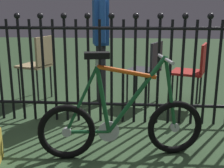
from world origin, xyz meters
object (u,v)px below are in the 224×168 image
object	(u,v)px
chair_tan	(39,61)
chair_red	(194,68)
bicycle	(122,123)
chair_charcoal	(148,66)
person_visitor	(101,33)

from	to	relation	value
chair_tan	chair_red	world-z (taller)	chair_tan
bicycle	chair_charcoal	size ratio (longest dim) A/B	1.69
bicycle	chair_red	size ratio (longest dim) A/B	1.71
bicycle	chair_red	distance (m)	1.65
chair_tan	chair_red	size ratio (longest dim) A/B	1.08
person_visitor	bicycle	bearing A→B (deg)	-77.11
bicycle	chair_charcoal	bearing A→B (deg)	78.93
chair_charcoal	bicycle	bearing A→B (deg)	-101.07
chair_red	person_visitor	world-z (taller)	person_visitor
chair_tan	chair_charcoal	xyz separation A→B (m)	(1.48, -0.07, -0.03)
chair_charcoal	person_visitor	distance (m)	0.75
person_visitor	chair_red	bearing A→B (deg)	-3.63
chair_red	chair_charcoal	bearing A→B (deg)	173.04
chair_red	person_visitor	bearing A→B (deg)	176.37
bicycle	chair_charcoal	distance (m)	1.51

